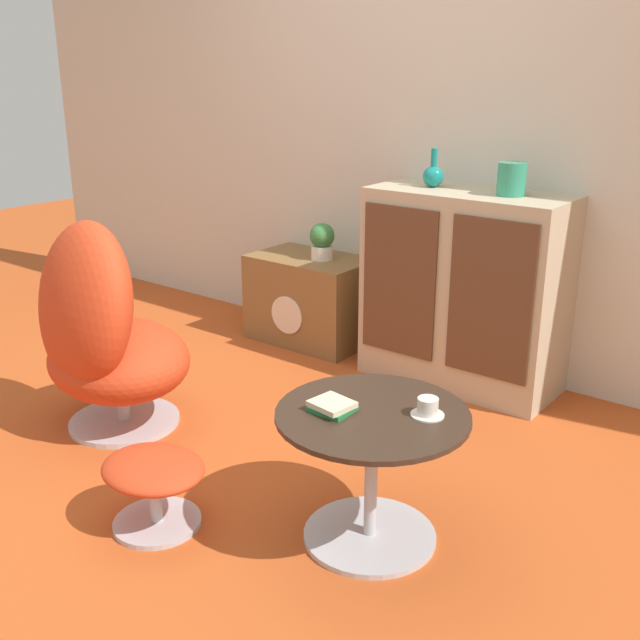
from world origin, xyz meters
TOP-DOWN VIEW (x-y plane):
  - ground_plane at (0.00, 0.00)m, footprint 12.00×12.00m
  - wall_back at (0.00, 1.65)m, footprint 6.40×0.06m
  - sideboard at (0.42, 1.39)m, footprint 0.99×0.46m
  - tv_console at (-0.58, 1.40)m, footprint 0.70×0.45m
  - egg_chair at (-0.58, -0.06)m, footprint 0.86×0.82m
  - ottoman at (0.18, -0.44)m, footprint 0.39×0.33m
  - coffee_table at (0.83, -0.03)m, footprint 0.65×0.65m
  - vase_leftmost at (0.21, 1.40)m, footprint 0.10×0.10m
  - vase_inner_left at (0.62, 1.40)m, footprint 0.13×0.13m
  - potted_plant at (-0.49, 1.40)m, footprint 0.14×0.14m
  - teacup at (0.98, 0.05)m, footprint 0.11×0.11m
  - book_stack at (0.72, -0.11)m, footprint 0.15×0.13m

SIDE VIEW (x-z plane):
  - ground_plane at x=0.00m, z-range 0.00..0.00m
  - ottoman at x=0.18m, z-range 0.06..0.33m
  - tv_console at x=-0.58m, z-range 0.00..0.51m
  - coffee_table at x=0.83m, z-range 0.06..0.55m
  - egg_chair at x=-0.58m, z-range -0.04..0.95m
  - sideboard at x=0.42m, z-range 0.00..0.99m
  - book_stack at x=0.72m, z-range 0.49..0.52m
  - teacup at x=0.98m, z-range 0.48..0.54m
  - potted_plant at x=-0.49m, z-range 0.52..0.73m
  - vase_leftmost at x=0.21m, z-range 0.96..1.15m
  - vase_inner_left at x=0.62m, z-range 0.99..1.15m
  - wall_back at x=0.00m, z-range 0.00..2.60m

